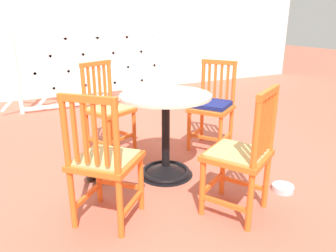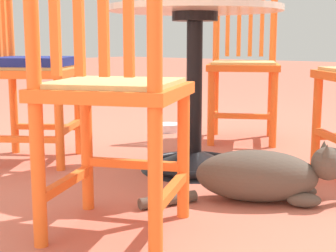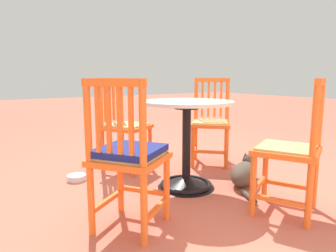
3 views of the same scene
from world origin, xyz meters
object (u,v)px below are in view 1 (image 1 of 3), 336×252
at_px(orange_chair_facing_out, 104,162).
at_px(pet_water_bowl, 283,188).
at_px(cafe_table, 166,144).
at_px(orange_chair_near_fence, 212,107).
at_px(orange_chair_tucked_in, 241,156).
at_px(orange_chair_by_planter, 108,110).
at_px(tabby_cat, 106,166).

height_order(orange_chair_facing_out, pet_water_bowl, orange_chair_facing_out).
relative_size(cafe_table, orange_chair_near_fence, 0.83).
bearing_deg(orange_chair_tucked_in, orange_chair_by_planter, 106.88).
height_order(orange_chair_by_planter, tabby_cat, orange_chair_by_planter).
bearing_deg(orange_chair_tucked_in, pet_water_bowl, 6.87).
height_order(orange_chair_near_fence, tabby_cat, orange_chair_near_fence).
relative_size(orange_chair_by_planter, pet_water_bowl, 5.36).
height_order(orange_chair_facing_out, orange_chair_near_fence, same).
height_order(orange_chair_tucked_in, pet_water_bowl, orange_chair_tucked_in).
height_order(cafe_table, orange_chair_tucked_in, orange_chair_tucked_in).
distance_m(orange_chair_tucked_in, orange_chair_by_planter, 1.61).
distance_m(orange_chair_tucked_in, pet_water_bowl, 0.66).
bearing_deg(orange_chair_by_planter, cafe_table, -70.89).
xyz_separation_m(orange_chair_near_fence, pet_water_bowl, (-0.01, -1.05, -0.42)).
height_order(orange_chair_facing_out, tabby_cat, orange_chair_facing_out).
bearing_deg(pet_water_bowl, orange_chair_near_fence, 89.51).
xyz_separation_m(tabby_cat, pet_water_bowl, (1.19, -0.91, -0.07)).
relative_size(orange_chair_near_fence, pet_water_bowl, 5.36).
relative_size(cafe_table, tabby_cat, 1.35).
bearing_deg(pet_water_bowl, cafe_table, 135.60).
relative_size(orange_chair_near_fence, tabby_cat, 1.62).
height_order(cafe_table, pet_water_bowl, cafe_table).
bearing_deg(pet_water_bowl, orange_chair_facing_out, 169.19).
bearing_deg(orange_chair_facing_out, tabby_cat, 74.21).
distance_m(orange_chair_facing_out, orange_chair_tucked_in, 0.92).
height_order(orange_chair_near_fence, pet_water_bowl, orange_chair_near_fence).
bearing_deg(orange_chair_facing_out, orange_chair_tucked_in, -20.64).
relative_size(cafe_table, orange_chair_tucked_in, 0.83).
bearing_deg(orange_chair_near_fence, orange_chair_facing_out, -150.31).
bearing_deg(tabby_cat, orange_chair_facing_out, -105.79).
bearing_deg(tabby_cat, orange_chair_by_planter, 69.69).
distance_m(orange_chair_facing_out, orange_chair_near_fence, 1.59).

